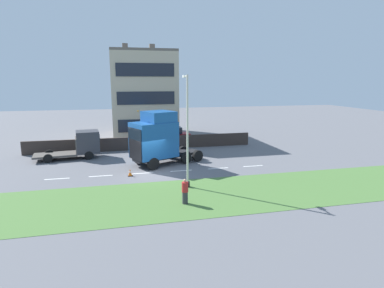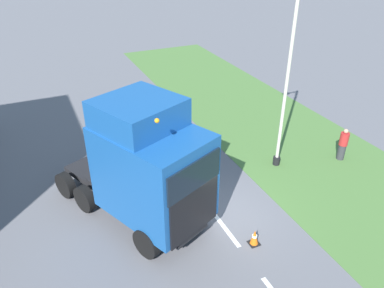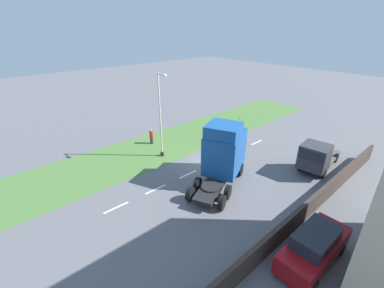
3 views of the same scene
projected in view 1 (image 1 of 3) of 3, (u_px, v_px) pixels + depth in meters
ground_plane at (153, 173)px, 25.93m from camera, size 120.00×120.00×0.00m
grass_verge at (164, 199)px, 20.21m from camera, size 7.00×44.00×0.01m
lane_markings at (162, 172)px, 26.09m from camera, size 0.16×17.80×0.00m
boundary_wall at (143, 143)px, 34.38m from camera, size 0.25×24.00×1.40m
building_block at (142, 95)px, 42.21m from camera, size 10.98×7.80×12.02m
lorry_cab at (156, 139)px, 27.79m from camera, size 4.89×6.74×4.86m
flatbed_truck at (82, 144)px, 30.62m from camera, size 2.77×6.13×2.58m
parked_car at (169, 136)px, 36.71m from camera, size 1.92×4.81×2.07m
lamp_post at (187, 136)px, 21.82m from camera, size 1.27×0.31×7.70m
pedestrian at (185, 192)px, 19.27m from camera, size 0.39×0.39×1.56m
traffic_cone_lead at (130, 172)px, 24.96m from camera, size 0.36×0.36×0.58m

